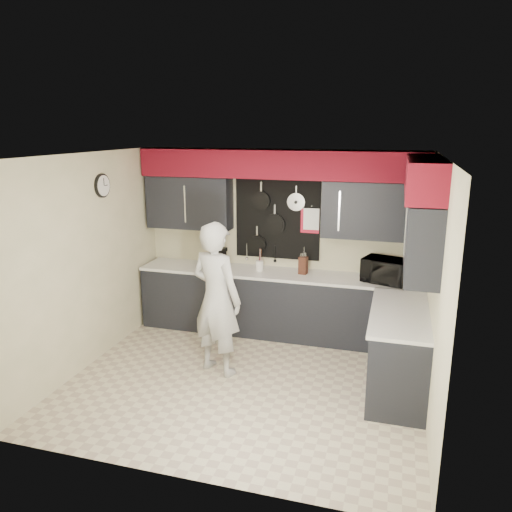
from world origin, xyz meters
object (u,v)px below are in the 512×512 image
(microwave, at_px, (386,270))
(person, at_px, (216,299))
(knife_block, at_px, (303,265))
(utensil_crock, at_px, (260,266))
(coffee_maker, at_px, (220,258))

(microwave, bearing_deg, person, -128.72)
(microwave, relative_size, knife_block, 2.37)
(microwave, xyz_separation_m, utensil_crock, (-1.72, 0.07, -0.09))
(coffee_maker, distance_m, person, 1.35)
(coffee_maker, bearing_deg, knife_block, 15.83)
(knife_block, relative_size, person, 0.13)
(utensil_crock, bearing_deg, coffee_maker, -176.41)
(utensil_crock, distance_m, coffee_maker, 0.59)
(utensil_crock, bearing_deg, person, -96.94)
(coffee_maker, bearing_deg, utensil_crock, 17.15)
(knife_block, relative_size, utensil_crock, 1.67)
(person, bearing_deg, microwave, -127.13)
(knife_block, bearing_deg, coffee_maker, -168.96)
(utensil_crock, distance_m, person, 1.32)
(knife_block, height_order, utensil_crock, knife_block)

